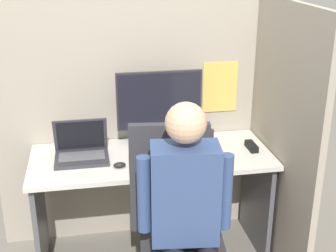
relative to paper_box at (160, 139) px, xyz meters
name	(u,v)px	position (x,y,z in m)	size (l,w,h in m)	color
cubicle_panel_back	(145,121)	(-0.08, 0.16, 0.07)	(2.01, 0.05, 1.69)	gray
cubicle_panel_right	(274,135)	(0.70, -0.23, 0.07)	(0.04, 1.23, 1.69)	gray
desk	(152,181)	(-0.08, -0.17, -0.21)	(1.51, 0.61, 0.74)	beige
paper_box	(160,139)	(0.00, 0.00, 0.00)	(0.28, 0.22, 0.07)	#236BAD
monitor	(159,102)	(0.00, 0.00, 0.26)	(0.55, 0.16, 0.43)	#232328
laptop	(82,151)	(-0.51, -0.14, 0.02)	(0.33, 0.25, 0.25)	#2D2D33
mouse	(120,165)	(-0.29, -0.32, -0.02)	(0.07, 0.04, 0.04)	black
stapler	(251,146)	(0.57, -0.20, -0.01)	(0.05, 0.14, 0.04)	black
carrot_toy	(176,160)	(0.05, -0.31, -0.01)	(0.05, 0.16, 0.05)	orange
office_chair	(177,228)	(-0.02, -0.70, -0.23)	(0.54, 0.59, 1.10)	#2D2D33
person	(188,210)	(0.00, -0.86, -0.02)	(0.48, 0.43, 1.30)	black
coffee_mug	(208,136)	(0.33, -0.02, 0.01)	(0.07, 0.07, 0.08)	#232328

